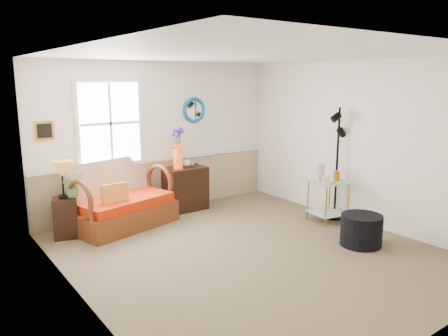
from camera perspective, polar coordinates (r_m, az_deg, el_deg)
floor at (r=6.03m, az=3.34°, el=-10.89°), size 4.50×5.00×0.01m
ceiling at (r=5.59m, az=3.65°, el=14.60°), size 4.50×5.00×0.01m
walls at (r=5.67m, az=3.49°, el=1.36°), size 4.51×5.01×2.60m
wainscot at (r=7.87m, az=-8.15°, el=-2.18°), size 4.46×0.02×0.90m
chair_rail at (r=7.77m, az=-8.21°, el=1.17°), size 4.46×0.04×0.06m
window at (r=7.30m, az=-14.64°, el=5.66°), size 1.14×0.06×1.44m
picture at (r=7.01m, az=-22.44°, el=4.53°), size 0.28×0.03×0.28m
mirror at (r=8.02m, az=-3.96°, el=7.56°), size 0.47×0.07×0.47m
loveseat at (r=7.04m, az=-13.14°, el=-3.44°), size 1.76×1.26×1.03m
throw_pillow at (r=6.82m, az=-14.05°, el=-3.73°), size 0.42×0.14×0.42m
lamp_stand at (r=6.87m, az=-20.01°, el=-6.11°), size 0.42×0.42×0.60m
table_lamp at (r=6.72m, az=-20.34°, el=-1.44°), size 0.33×0.33×0.55m
potted_plant at (r=6.76m, az=-19.12°, el=-2.44°), size 0.33×0.37×0.28m
cabinet at (r=7.83m, az=-5.06°, el=-2.68°), size 0.73×0.47×0.77m
flower_vase at (r=7.60m, az=-6.07°, el=2.54°), size 0.24×0.24×0.70m
side_table at (r=7.34m, az=13.42°, el=-4.25°), size 0.62×0.62×0.69m
tabletop_items at (r=7.23m, az=13.60°, el=-0.63°), size 0.53×0.53×0.27m
floor_lamp at (r=7.42m, az=14.54°, el=0.51°), size 0.34×0.34×1.86m
ottoman at (r=6.47m, az=17.49°, el=-7.75°), size 0.72×0.72×0.44m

